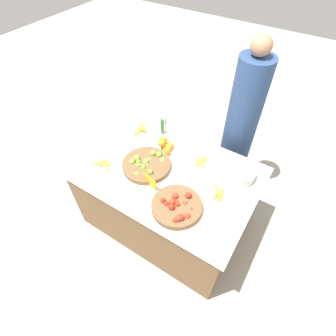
{
  "coord_description": "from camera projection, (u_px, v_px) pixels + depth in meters",
  "views": [
    {
      "loc": [
        0.81,
        -1.28,
        2.48
      ],
      "look_at": [
        0.0,
        0.0,
        0.81
      ],
      "focal_mm": 28.0,
      "sensor_mm": 36.0,
      "label": 1
    }
  ],
  "objects": [
    {
      "name": "ground_plane",
      "position": [
        168.0,
        218.0,
        2.86
      ],
      "size": [
        12.0,
        12.0,
        0.0
      ],
      "primitive_type": "plane",
      "color": "#ADA599"
    },
    {
      "name": "market_table",
      "position": [
        168.0,
        197.0,
        2.57
      ],
      "size": [
        1.55,
        1.08,
        0.76
      ],
      "color": "brown",
      "rests_on": "ground_plane"
    },
    {
      "name": "lime_bowl",
      "position": [
        146.0,
        165.0,
        2.31
      ],
      "size": [
        0.43,
        0.43,
        0.09
      ],
      "color": "brown",
      "rests_on": "market_table"
    },
    {
      "name": "tomato_basket",
      "position": [
        177.0,
        206.0,
        2.01
      ],
      "size": [
        0.4,
        0.4,
        0.1
      ],
      "color": "brown",
      "rests_on": "market_table"
    },
    {
      "name": "orange_pile",
      "position": [
        166.0,
        146.0,
        2.44
      ],
      "size": [
        0.14,
        0.16,
        0.13
      ],
      "color": "orange",
      "rests_on": "market_table"
    },
    {
      "name": "metal_bowl",
      "position": [
        237.0,
        172.0,
        2.24
      ],
      "size": [
        0.31,
        0.31,
        0.09
      ],
      "color": "silver",
      "rests_on": "market_table"
    },
    {
      "name": "price_sign",
      "position": [
        150.0,
        182.0,
        2.15
      ],
      "size": [
        0.15,
        0.04,
        0.11
      ],
      "rotation": [
        0.0,
        0.0,
        -0.21
      ],
      "color": "orange",
      "rests_on": "market_table"
    },
    {
      "name": "veg_bundle",
      "position": [
        163.0,
        126.0,
        2.58
      ],
      "size": [
        0.06,
        0.06,
        0.17
      ],
      "color": "#4C8E42",
      "rests_on": "market_table"
    },
    {
      "name": "banana_bunch_middle_right",
      "position": [
        140.0,
        129.0,
        2.64
      ],
      "size": [
        0.14,
        0.18,
        0.06
      ],
      "color": "yellow",
      "rests_on": "market_table"
    },
    {
      "name": "banana_bunch_front_left",
      "position": [
        102.0,
        163.0,
        2.34
      ],
      "size": [
        0.17,
        0.14,
        0.03
      ],
      "color": "yellow",
      "rests_on": "market_table"
    },
    {
      "name": "banana_bunch_front_center",
      "position": [
        218.0,
        193.0,
        2.12
      ],
      "size": [
        0.14,
        0.17,
        0.04
      ],
      "color": "yellow",
      "rests_on": "market_table"
    },
    {
      "name": "banana_bunch_front_right",
      "position": [
        201.0,
        162.0,
        2.35
      ],
      "size": [
        0.16,
        0.16,
        0.04
      ],
      "color": "yellow",
      "rests_on": "market_table"
    },
    {
      "name": "vendor_person",
      "position": [
        239.0,
        130.0,
        2.61
      ],
      "size": [
        0.31,
        0.31,
        1.71
      ],
      "color": "navy",
      "rests_on": "ground_plane"
    }
  ]
}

